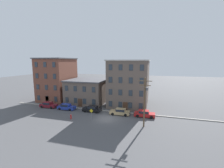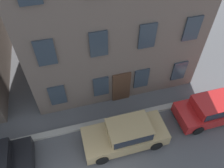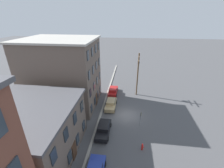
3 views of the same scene
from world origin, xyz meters
TOP-DOWN VIEW (x-y plane):
  - kerb_strip at (0.00, 4.50)m, footprint 56.00×0.36m
  - car_tan at (2.22, 3.06)m, footprint 4.40×1.92m
  - car_red at (7.55, 3.30)m, footprint 4.40×1.92m

SIDE VIEW (x-z plane):
  - kerb_strip at x=0.00m, z-range 0.00..0.16m
  - car_tan at x=2.22m, z-range 0.03..1.46m
  - car_red at x=7.55m, z-range 0.03..1.46m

